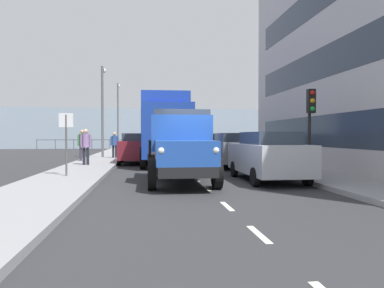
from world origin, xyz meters
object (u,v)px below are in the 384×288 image
car_silver_kerbside_near (268,155)px  pedestrian_strolling (86,144)px  truck_vintage_blue (181,148)px  traffic_light_near (311,112)px  lamp_post_promenade (103,103)px  street_sign (66,133)px  car_navy_kerbside_2 (212,146)px  lorry_cargo_blue (164,127)px  car_grey_kerbside_1 (232,150)px  lamp_post_far (118,110)px  car_black_oppositeside_2 (140,144)px  pedestrian_couple_a (82,142)px  car_white_oppositeside_1 (138,146)px  car_maroon_oppositeside_0 (136,148)px  pedestrian_couple_b (115,143)px

car_silver_kerbside_near → pedestrian_strolling: (7.22, -6.31, 0.30)m
truck_vintage_blue → traffic_light_near: 5.37m
car_silver_kerbside_near → lamp_post_promenade: size_ratio=0.74×
truck_vintage_blue → street_sign: 4.34m
car_navy_kerbside_2 → lorry_cargo_blue: bearing=46.4°
car_silver_kerbside_near → car_grey_kerbside_1: bearing=-90.0°
lamp_post_far → pedestrian_strolling: bearing=89.6°
car_black_oppositeside_2 → lamp_post_far: (2.24, -6.03, 3.22)m
car_black_oppositeside_2 → traffic_light_near: size_ratio=1.44×
lorry_cargo_blue → pedestrian_couple_a: 4.93m
car_white_oppositeside_1 → car_silver_kerbside_near: bearing=109.1°
car_silver_kerbside_near → pedestrian_strolling: 9.59m
car_grey_kerbside_1 → lamp_post_promenade: (7.17, -7.55, 2.92)m
car_maroon_oppositeside_0 → street_sign: 8.00m
truck_vintage_blue → car_white_oppositeside_1: (1.74, -14.45, -0.28)m
car_black_oppositeside_2 → pedestrian_couple_b: size_ratio=2.76×
street_sign → pedestrian_strolling: bearing=-88.6°
pedestrian_strolling → truck_vintage_blue: bearing=121.3°
car_black_oppositeside_2 → pedestrian_couple_a: pedestrian_couple_a is taller
car_silver_kerbside_near → lamp_post_promenade: 15.30m
car_black_oppositeside_2 → lorry_cargo_blue: bearing=97.8°
pedestrian_strolling → traffic_light_near: (-9.16, 5.47, 1.28)m
car_black_oppositeside_2 → pedestrian_strolling: size_ratio=2.60×
pedestrian_couple_b → car_grey_kerbside_1: bearing=134.0°
car_white_oppositeside_1 → lamp_post_promenade: lamp_post_promenade is taller
car_black_oppositeside_2 → traffic_light_near: 19.96m
car_silver_kerbside_near → car_grey_kerbside_1: 5.64m
lamp_post_promenade → car_maroon_oppositeside_0: bearing=118.1°
street_sign → lamp_post_far: bearing=-90.0°
car_silver_kerbside_near → traffic_light_near: size_ratio=1.42×
car_silver_kerbside_near → pedestrian_couple_b: bearing=-62.6°
car_black_oppositeside_2 → pedestrian_strolling: bearing=79.8°
car_navy_kerbside_2 → lamp_post_promenade: size_ratio=0.70×
car_black_oppositeside_2 → car_white_oppositeside_1: bearing=90.0°
car_grey_kerbside_1 → lamp_post_promenade: lamp_post_promenade is taller
car_maroon_oppositeside_0 → traffic_light_near: bearing=130.4°
car_maroon_oppositeside_0 → lamp_post_far: lamp_post_far is taller
car_white_oppositeside_1 → street_sign: (2.26, 12.81, 0.79)m
lorry_cargo_blue → car_maroon_oppositeside_0: (1.58, -0.81, -1.18)m
car_black_oppositeside_2 → lamp_post_promenade: bearing=69.8°
car_grey_kerbside_1 → pedestrian_couple_a: size_ratio=2.36×
car_silver_kerbside_near → pedestrian_couple_a: 12.29m
truck_vintage_blue → car_silver_kerbside_near: 3.15m
pedestrian_strolling → lamp_post_far: 19.48m
truck_vintage_blue → car_grey_kerbside_1: size_ratio=1.34×
car_grey_kerbside_1 → lamp_post_far: size_ratio=0.63×
car_black_oppositeside_2 → car_navy_kerbside_2: bearing=120.8°
car_grey_kerbside_1 → car_maroon_oppositeside_0: (4.84, -3.17, 0.00)m
street_sign → car_white_oppositeside_1: bearing=-100.0°
pedestrian_strolling → car_white_oppositeside_1: bearing=-107.2°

